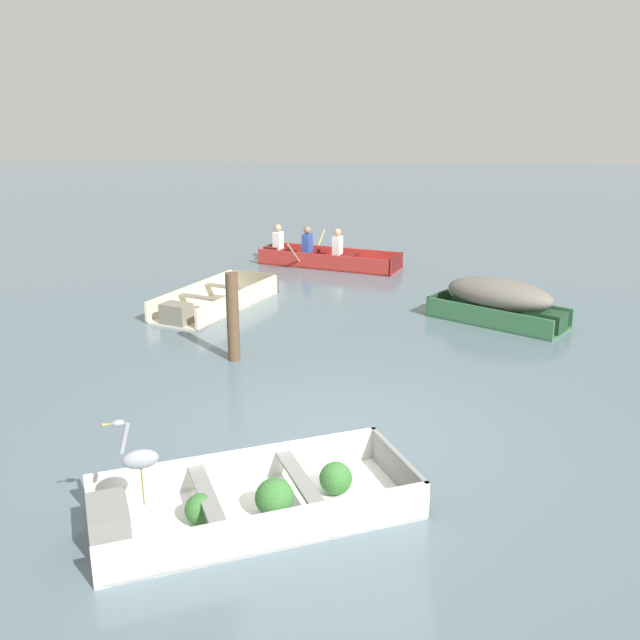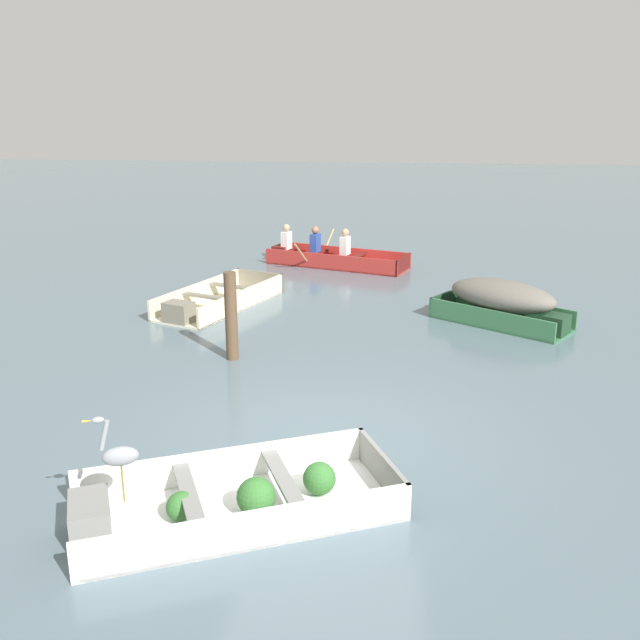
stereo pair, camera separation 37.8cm
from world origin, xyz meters
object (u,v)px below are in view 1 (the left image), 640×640
Objects in this scene: dinghy_white_foreground at (249,503)px; rowboat_red_with_crew at (321,256)px; skiff_green_mid_moored at (500,299)px; mooring_post at (233,317)px; heron_on_dinghy at (138,457)px; skiff_cream_near_moored at (212,302)px.

rowboat_red_with_crew is (-0.12, 11.12, 0.07)m from dinghy_white_foreground.
skiff_green_mid_moored is at bearing 62.41° from dinghy_white_foreground.
skiff_green_mid_moored is at bearing 27.31° from mooring_post.
mooring_post is at bearing 102.72° from dinghy_white_foreground.
rowboat_red_with_crew is (-3.58, 4.50, -0.24)m from skiff_green_mid_moored.
dinghy_white_foreground is 1.25m from heron_on_dinghy.
dinghy_white_foreground is 4.47m from mooring_post.
dinghy_white_foreground is 0.94× the size of rowboat_red_with_crew.
skiff_green_mid_moored is 1.83× the size of mooring_post.
heron_on_dinghy is (-0.87, -0.51, 0.73)m from dinghy_white_foreground.
skiff_green_mid_moored reaches higher than dinghy_white_foreground.
heron_on_dinghy reaches higher than dinghy_white_foreground.
mooring_post reaches higher than heron_on_dinghy.
heron_on_dinghy is (1.07, -7.61, 0.74)m from skiff_cream_near_moored.
skiff_cream_near_moored is at bearing 97.99° from heron_on_dinghy.
mooring_post is (-0.98, 4.33, 0.55)m from dinghy_white_foreground.
rowboat_red_with_crew is at bearing 128.49° from skiff_green_mid_moored.
dinghy_white_foreground is at bearing -74.73° from skiff_cream_near_moored.
heron_on_dinghy is (-4.32, -7.13, 0.43)m from skiff_green_mid_moored.
mooring_post reaches higher than skiff_green_mid_moored.
dinghy_white_foreground is at bearing 30.64° from heron_on_dinghy.
dinghy_white_foreground is 11.12m from rowboat_red_with_crew.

